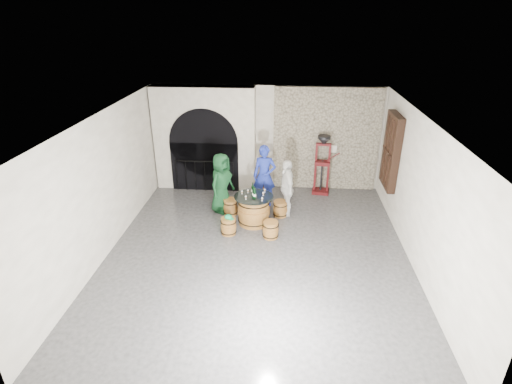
# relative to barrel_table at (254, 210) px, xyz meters

# --- Properties ---
(ground) EXTENTS (8.00, 8.00, 0.00)m
(ground) POSITION_rel_barrel_table_xyz_m (0.21, -1.45, -0.39)
(ground) COLOR #302F32
(ground) RESTS_ON ground
(wall_back) EXTENTS (8.00, 0.00, 8.00)m
(wall_back) POSITION_rel_barrel_table_xyz_m (0.21, 2.55, 1.21)
(wall_back) COLOR beige
(wall_back) RESTS_ON ground
(wall_front) EXTENTS (8.00, 0.00, 8.00)m
(wall_front) POSITION_rel_barrel_table_xyz_m (0.21, -5.45, 1.21)
(wall_front) COLOR beige
(wall_front) RESTS_ON ground
(wall_left) EXTENTS (0.00, 8.00, 8.00)m
(wall_left) POSITION_rel_barrel_table_xyz_m (-3.29, -1.45, 1.21)
(wall_left) COLOR beige
(wall_left) RESTS_ON ground
(wall_right) EXTENTS (0.00, 8.00, 8.00)m
(wall_right) POSITION_rel_barrel_table_xyz_m (3.71, -1.45, 1.21)
(wall_right) COLOR beige
(wall_right) RESTS_ON ground
(ceiling) EXTENTS (8.00, 8.00, 0.00)m
(ceiling) POSITION_rel_barrel_table_xyz_m (0.21, -1.45, 2.81)
(ceiling) COLOR beige
(ceiling) RESTS_ON wall_back
(stone_facing_panel) EXTENTS (3.20, 0.12, 3.18)m
(stone_facing_panel) POSITION_rel_barrel_table_xyz_m (2.01, 2.49, 1.21)
(stone_facing_panel) COLOR gray
(stone_facing_panel) RESTS_ON ground
(arched_opening) EXTENTS (3.10, 0.60, 3.19)m
(arched_opening) POSITION_rel_barrel_table_xyz_m (-1.69, 2.29, 1.19)
(arched_opening) COLOR beige
(arched_opening) RESTS_ON ground
(shuttered_window) EXTENTS (0.23, 1.10, 2.00)m
(shuttered_window) POSITION_rel_barrel_table_xyz_m (3.59, 0.95, 1.41)
(shuttered_window) COLOR black
(shuttered_window) RESTS_ON wall_right
(barrel_table) EXTENTS (1.04, 1.04, 0.80)m
(barrel_table) POSITION_rel_barrel_table_xyz_m (0.00, 0.00, 0.00)
(barrel_table) COLOR #92602A
(barrel_table) RESTS_ON ground
(barrel_stool_left) EXTENTS (0.41, 0.41, 0.44)m
(barrel_stool_left) POSITION_rel_barrel_table_xyz_m (-0.69, 0.48, -0.18)
(barrel_stool_left) COLOR #92602A
(barrel_stool_left) RESTS_ON ground
(barrel_stool_far) EXTENTS (0.41, 0.41, 0.44)m
(barrel_stool_far) POSITION_rel_barrel_table_xyz_m (0.15, 0.83, -0.18)
(barrel_stool_far) COLOR #92602A
(barrel_stool_far) RESTS_ON ground
(barrel_stool_right) EXTENTS (0.41, 0.41, 0.44)m
(barrel_stool_right) POSITION_rel_barrel_table_xyz_m (0.70, 0.47, -0.18)
(barrel_stool_right) COLOR #92602A
(barrel_stool_right) RESTS_ON ground
(barrel_stool_near_right) EXTENTS (0.41, 0.41, 0.44)m
(barrel_stool_near_right) POSITION_rel_barrel_table_xyz_m (0.48, -0.69, -0.18)
(barrel_stool_near_right) COLOR #92602A
(barrel_stool_near_right) RESTS_ON ground
(barrel_stool_near_left) EXTENTS (0.41, 0.41, 0.44)m
(barrel_stool_near_left) POSITION_rel_barrel_table_xyz_m (-0.59, -0.60, -0.18)
(barrel_stool_near_left) COLOR #92602A
(barrel_stool_near_left) RESTS_ON ground
(green_cap) EXTENTS (0.24, 0.19, 0.10)m
(green_cap) POSITION_rel_barrel_table_xyz_m (-0.59, -0.60, 0.09)
(green_cap) COLOR #0E9B57
(green_cap) RESTS_ON barrel_stool_near_left
(person_green) EXTENTS (0.89, 0.99, 1.71)m
(person_green) POSITION_rel_barrel_table_xyz_m (-0.95, 0.66, 0.46)
(person_green) COLOR #0F381B
(person_green) RESTS_ON ground
(person_blue) EXTENTS (0.68, 0.47, 1.80)m
(person_blue) POSITION_rel_barrel_table_xyz_m (0.21, 1.16, 0.50)
(person_blue) COLOR #1C2C9A
(person_blue) RESTS_ON ground
(person_white) EXTENTS (0.59, 1.01, 1.62)m
(person_white) POSITION_rel_barrel_table_xyz_m (0.85, 0.58, 0.41)
(person_white) COLOR silver
(person_white) RESTS_ON ground
(wine_bottle_left) EXTENTS (0.08, 0.08, 0.32)m
(wine_bottle_left) POSITION_rel_barrel_table_xyz_m (0.00, -0.06, 0.53)
(wine_bottle_left) COLOR black
(wine_bottle_left) RESTS_ON barrel_table
(wine_bottle_center) EXTENTS (0.08, 0.08, 0.32)m
(wine_bottle_center) POSITION_rel_barrel_table_xyz_m (0.03, -0.14, 0.53)
(wine_bottle_center) COLOR black
(wine_bottle_center) RESTS_ON barrel_table
(wine_bottle_right) EXTENTS (0.08, 0.08, 0.32)m
(wine_bottle_right) POSITION_rel_barrel_table_xyz_m (-0.04, 0.14, 0.53)
(wine_bottle_right) COLOR black
(wine_bottle_right) RESTS_ON barrel_table
(tasting_glass_a) EXTENTS (0.05, 0.05, 0.10)m
(tasting_glass_a) POSITION_rel_barrel_table_xyz_m (-0.19, -0.20, 0.45)
(tasting_glass_a) COLOR #B96B24
(tasting_glass_a) RESTS_ON barrel_table
(tasting_glass_b) EXTENTS (0.05, 0.05, 0.10)m
(tasting_glass_b) POSITION_rel_barrel_table_xyz_m (0.24, 0.06, 0.45)
(tasting_glass_b) COLOR #B96B24
(tasting_glass_b) RESTS_ON barrel_table
(tasting_glass_c) EXTENTS (0.05, 0.05, 0.10)m
(tasting_glass_c) POSITION_rel_barrel_table_xyz_m (-0.17, 0.20, 0.45)
(tasting_glass_c) COLOR #B96B24
(tasting_glass_c) RESTS_ON barrel_table
(tasting_glass_d) EXTENTS (0.05, 0.05, 0.10)m
(tasting_glass_d) POSITION_rel_barrel_table_xyz_m (0.27, 0.27, 0.45)
(tasting_glass_d) COLOR #B96B24
(tasting_glass_d) RESTS_ON barrel_table
(tasting_glass_e) EXTENTS (0.05, 0.05, 0.10)m
(tasting_glass_e) POSITION_rel_barrel_table_xyz_m (0.24, -0.26, 0.45)
(tasting_glass_e) COLOR #B96B24
(tasting_glass_e) RESTS_ON barrel_table
(tasting_glass_f) EXTENTS (0.05, 0.05, 0.10)m
(tasting_glass_f) POSITION_rel_barrel_table_xyz_m (-0.32, 0.11, 0.45)
(tasting_glass_f) COLOR #B96B24
(tasting_glass_f) RESTS_ON barrel_table
(side_barrel) EXTENTS (0.44, 0.44, 0.58)m
(side_barrel) POSITION_rel_barrel_table_xyz_m (0.22, 1.26, -0.11)
(side_barrel) COLOR #92602A
(side_barrel) RESTS_ON ground
(corking_press) EXTENTS (0.77, 0.46, 1.84)m
(corking_press) POSITION_rel_barrel_table_xyz_m (1.92, 2.09, 0.68)
(corking_press) COLOR #4B0C0E
(corking_press) RESTS_ON ground
(control_box) EXTENTS (0.18, 0.10, 0.22)m
(control_box) POSITION_rel_barrel_table_xyz_m (2.26, 2.41, 0.96)
(control_box) COLOR silver
(control_box) RESTS_ON wall_back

